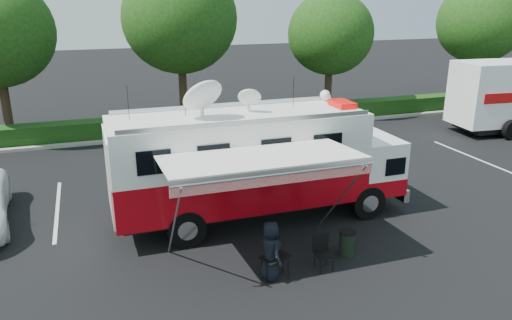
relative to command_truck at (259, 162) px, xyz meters
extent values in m
plane|color=black|center=(0.08, 0.00, -1.98)|extent=(120.00, 120.00, 0.00)
cube|color=#9E998E|center=(4.08, 11.00, -1.91)|extent=(60.00, 0.35, 0.15)
cube|color=black|center=(4.08, 11.90, -1.48)|extent=(60.00, 1.20, 1.00)
cylinder|color=black|center=(-8.92, 13.00, 0.22)|extent=(0.44, 0.44, 4.40)
cylinder|color=black|center=(0.08, 13.00, 0.42)|extent=(0.44, 0.44, 4.80)
ellipsoid|color=#14380F|center=(0.08, 13.00, 3.97)|extent=(6.14, 6.14, 5.84)
cylinder|color=black|center=(9.08, 13.00, 0.02)|extent=(0.44, 0.44, 4.00)
ellipsoid|color=#14380F|center=(9.08, 13.00, 2.98)|extent=(5.12, 5.12, 4.86)
cylinder|color=black|center=(20.08, 13.00, 0.22)|extent=(0.44, 0.44, 4.40)
ellipsoid|color=#14380F|center=(20.08, 13.00, 3.47)|extent=(5.63, 5.63, 5.35)
cube|color=silver|center=(-6.42, 3.00, -1.98)|extent=(0.12, 5.50, 0.01)
cube|color=silver|center=(-0.42, 3.00, -1.98)|extent=(0.12, 5.50, 0.01)
cube|color=silver|center=(5.58, 3.00, -1.98)|extent=(0.12, 5.50, 0.01)
cube|color=silver|center=(11.58, 3.00, -1.98)|extent=(0.12, 5.50, 0.01)
cube|color=black|center=(0.08, 0.00, -1.40)|extent=(9.05, 1.47, 0.32)
cylinder|color=black|center=(3.45, -1.16, -1.40)|extent=(1.16, 0.34, 1.16)
cylinder|color=black|center=(3.45, 1.16, -1.40)|extent=(1.16, 0.34, 1.16)
cylinder|color=black|center=(-2.65, -1.16, -1.40)|extent=(1.16, 0.34, 1.16)
cylinder|color=black|center=(-2.65, 1.16, -1.40)|extent=(1.16, 0.34, 1.16)
cube|color=silver|center=(4.87, 0.00, -1.35)|extent=(0.21, 2.63, 0.42)
cube|color=white|center=(4.08, 0.00, -0.35)|extent=(1.47, 2.63, 1.79)
cube|color=#B00710|center=(4.08, 0.00, -0.98)|extent=(1.49, 2.65, 0.58)
cube|color=black|center=(4.76, 0.00, -0.04)|extent=(0.13, 2.33, 0.74)
cube|color=#B00710|center=(-0.65, 0.00, -0.61)|extent=(7.99, 2.63, 1.26)
cube|color=#B00710|center=(-0.65, 0.00, 0.02)|extent=(8.01, 2.65, 0.11)
cube|color=white|center=(-0.65, 0.00, 0.81)|extent=(7.99, 2.63, 1.47)
cube|color=white|center=(-0.65, 0.00, 1.58)|extent=(7.99, 2.63, 0.08)
cube|color=#CC0505|center=(2.92, 0.00, 1.73)|extent=(0.58, 1.00, 0.17)
sphere|color=white|center=(2.82, 1.05, 1.84)|extent=(0.36, 0.36, 0.36)
ellipsoid|color=white|center=(-1.81, -0.16, 2.33)|extent=(1.26, 1.26, 0.38)
ellipsoid|color=white|center=(-0.23, 0.21, 2.12)|extent=(0.74, 0.74, 0.21)
cylinder|color=black|center=(-3.91, 0.42, 2.12)|extent=(0.02, 0.02, 1.05)
cylinder|color=black|center=(-2.23, 0.42, 2.12)|extent=(0.02, 0.02, 1.05)
cylinder|color=black|center=(1.35, 0.42, 2.12)|extent=(0.02, 0.02, 1.05)
cube|color=silver|center=(-0.86, -2.58, 1.07)|extent=(5.26, 2.52, 0.22)
cube|color=red|center=(-0.86, -3.82, 0.88)|extent=(5.26, 0.04, 0.29)
cylinder|color=#B2B2B7|center=(-0.86, -3.84, 1.01)|extent=(5.26, 0.07, 0.07)
cylinder|color=#B2B2B7|center=(-3.24, -2.65, -0.48)|extent=(0.05, 2.71, 3.03)
cylinder|color=#B2B2B7|center=(1.52, -2.65, -0.48)|extent=(0.05, 2.71, 3.03)
imported|color=black|center=(-0.93, -3.62, -1.98)|extent=(0.65, 0.87, 1.62)
cube|color=black|center=(-0.82, -3.63, -1.37)|extent=(0.89, 0.77, 0.03)
cylinder|color=black|center=(-1.12, -3.82, -1.68)|extent=(0.02, 0.02, 0.61)
cylinder|color=black|center=(-1.12, -3.44, -1.68)|extent=(0.02, 0.02, 0.61)
cylinder|color=black|center=(-0.51, -3.82, -1.68)|extent=(0.02, 0.02, 0.61)
cylinder|color=black|center=(-0.51, -3.44, -1.68)|extent=(0.02, 0.02, 0.61)
cube|color=silver|center=(-0.87, -3.58, -1.35)|extent=(0.19, 0.26, 0.01)
cube|color=black|center=(0.59, -3.67, -1.52)|extent=(0.49, 0.49, 0.04)
cube|color=black|center=(0.59, -3.44, -1.27)|extent=(0.46, 0.08, 0.51)
cylinder|color=black|center=(0.41, -3.85, -1.75)|extent=(0.02, 0.02, 0.46)
cylinder|color=black|center=(0.41, -3.49, -1.75)|extent=(0.02, 0.02, 0.46)
cylinder|color=black|center=(0.78, -3.85, -1.75)|extent=(0.02, 0.02, 0.46)
cylinder|color=black|center=(0.78, -3.49, -1.75)|extent=(0.02, 0.02, 0.46)
cylinder|color=black|center=(1.59, -3.14, -1.64)|extent=(0.45, 0.45, 0.69)
cylinder|color=black|center=(1.59, -3.14, -1.27)|extent=(0.49, 0.49, 0.04)
cylinder|color=black|center=(15.55, 4.84, -1.46)|extent=(1.03, 0.31, 1.03)
cylinder|color=black|center=(15.55, 7.11, -1.46)|extent=(1.03, 0.31, 1.03)
cylinder|color=black|center=(16.80, 7.11, -1.46)|extent=(1.03, 0.31, 1.03)
camera|label=1|loc=(-5.05, -14.41, 5.13)|focal=35.00mm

